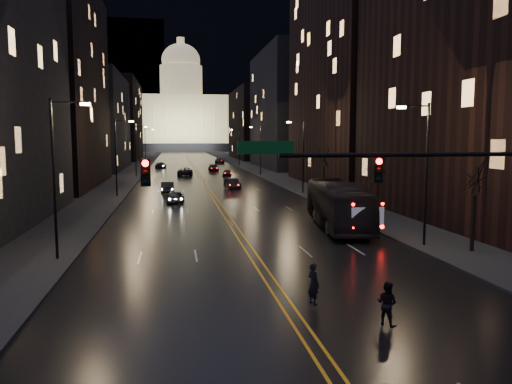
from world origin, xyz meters
name	(u,v)px	position (x,y,z in m)	size (l,w,h in m)	color
ground	(290,311)	(0.00, 0.00, 0.00)	(900.00, 900.00, 0.00)	black
road	(189,161)	(0.00, 130.00, 0.01)	(20.00, 320.00, 0.02)	black
sidewalk_left	(141,161)	(-14.00, 130.00, 0.08)	(8.00, 320.00, 0.16)	black
sidewalk_right	(236,160)	(14.00, 130.00, 0.08)	(8.00, 320.00, 0.16)	black
center_line	(189,161)	(0.00, 130.00, 0.03)	(0.62, 320.00, 0.01)	orange
building_left_mid	(50,85)	(-21.00, 54.00, 14.00)	(12.00, 30.00, 28.00)	black
building_left_far	(94,123)	(-21.00, 92.00, 10.00)	(12.00, 34.00, 20.00)	black
building_left_dist	(119,121)	(-21.00, 140.00, 12.00)	(12.00, 40.00, 24.00)	black
building_right_near	(482,76)	(21.00, 20.00, 12.00)	(12.00, 26.00, 24.00)	black
building_right_tall	(355,51)	(21.00, 50.00, 19.00)	(12.00, 30.00, 38.00)	black
building_right_mid	(288,110)	(21.00, 92.00, 13.00)	(12.00, 34.00, 26.00)	black
building_right_dist	(254,124)	(21.00, 140.00, 11.00)	(12.00, 40.00, 22.00)	black
mountain_ridge	(229,63)	(40.00, 380.00, 65.00)	(520.00, 60.00, 130.00)	black
capitol	(182,118)	(0.00, 250.00, 17.15)	(90.00, 50.00, 58.50)	black
traffic_signal	(433,182)	(5.91, 0.00, 5.10)	(17.29, 0.45, 7.00)	black
streetlamp_right_near	(424,167)	(10.81, 10.00, 5.08)	(2.13, 0.25, 9.00)	black
streetlamp_left_near	(57,170)	(-10.81, 10.00, 5.08)	(2.13, 0.25, 9.00)	black
streetlamp_right_mid	(302,152)	(10.81, 40.00, 5.08)	(2.13, 0.25, 9.00)	black
streetlamp_left_mid	(117,153)	(-10.81, 40.00, 5.08)	(2.13, 0.25, 9.00)	black
streetlamp_right_far	(260,147)	(10.81, 70.00, 5.08)	(2.13, 0.25, 9.00)	black
streetlamp_left_far	(137,148)	(-10.81, 70.00, 5.08)	(2.13, 0.25, 9.00)	black
streetlamp_right_dist	(238,145)	(10.81, 100.00, 5.08)	(2.13, 0.25, 9.00)	black
streetlamp_left_dist	(146,145)	(-10.81, 100.00, 5.08)	(2.13, 0.25, 9.00)	black
tree_right_near	(475,178)	(13.00, 8.00, 4.53)	(2.40, 2.40, 6.65)	black
tree_right_mid	(379,165)	(13.00, 22.00, 4.53)	(2.40, 2.40, 6.65)	black
tree_right_far	(324,158)	(13.00, 38.00, 4.53)	(2.40, 2.40, 6.65)	black
bus	(338,205)	(7.85, 17.54, 1.74)	(2.93, 12.51, 3.48)	black
oncoming_car_a	(176,197)	(-4.37, 33.89, 0.67)	(1.58, 3.93, 1.34)	black
oncoming_car_b	(167,187)	(-5.33, 43.49, 0.73)	(1.56, 4.46, 1.47)	black
oncoming_car_c	(185,172)	(-2.50, 71.82, 0.75)	(2.50, 5.41, 1.50)	black
oncoming_car_d	(161,165)	(-7.41, 93.93, 0.71)	(1.99, 4.89, 1.42)	black
receding_car_a	(232,184)	(3.18, 47.30, 0.70)	(1.48, 4.25, 1.40)	black
receding_car_b	(227,173)	(4.74, 68.71, 0.65)	(1.53, 3.80, 1.30)	black
receding_car_c	(213,168)	(3.42, 82.69, 0.70)	(1.96, 4.83, 1.40)	black
receding_car_d	(220,161)	(7.56, 113.87, 0.74)	(2.45, 5.32, 1.48)	black
pedestrian_a	(313,284)	(1.13, 0.65, 0.87)	(0.63, 0.42, 1.74)	black
pedestrian_b	(387,303)	(3.17, -2.00, 0.82)	(0.80, 0.44, 1.64)	black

